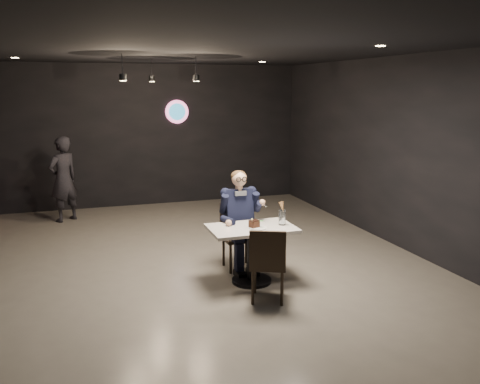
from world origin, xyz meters
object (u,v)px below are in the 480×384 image
object	(u,v)px
chair_far	(239,237)
chair_near	(268,263)
main_table	(252,255)
passerby	(63,179)
sundae_glass	(282,217)
seated_man	(239,219)

from	to	relation	value
chair_far	chair_near	size ratio (longest dim) A/B	1.00
main_table	passerby	size ratio (longest dim) A/B	0.68
chair_far	sundae_glass	xyz separation A→B (m)	(0.41, -0.58, 0.39)
main_table	seated_man	xyz separation A→B (m)	(-0.00, 0.55, 0.34)
chair_near	chair_far	bearing A→B (deg)	113.90
sundae_glass	chair_far	bearing A→B (deg)	125.28
chair_near	passerby	size ratio (longest dim) A/B	0.57
seated_man	passerby	world-z (taller)	passerby
chair_near	sundae_glass	world-z (taller)	sundae_glass
chair_far	seated_man	xyz separation A→B (m)	(0.00, 0.00, 0.26)
chair_near	sundae_glass	distance (m)	0.79
chair_far	sundae_glass	world-z (taller)	sundae_glass
main_table	passerby	bearing A→B (deg)	119.79
seated_man	sundae_glass	distance (m)	0.72
sundae_glass	chair_near	bearing A→B (deg)	-126.13
chair_far	seated_man	bearing A→B (deg)	90.00
chair_near	main_table	bearing A→B (deg)	113.90
chair_near	seated_man	world-z (taller)	seated_man
chair_far	main_table	bearing A→B (deg)	-90.00
chair_near	sundae_glass	xyz separation A→B (m)	(0.41, 0.56, 0.39)
passerby	main_table	bearing A→B (deg)	84.53
chair_far	chair_near	xyz separation A→B (m)	(0.00, -1.14, 0.00)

